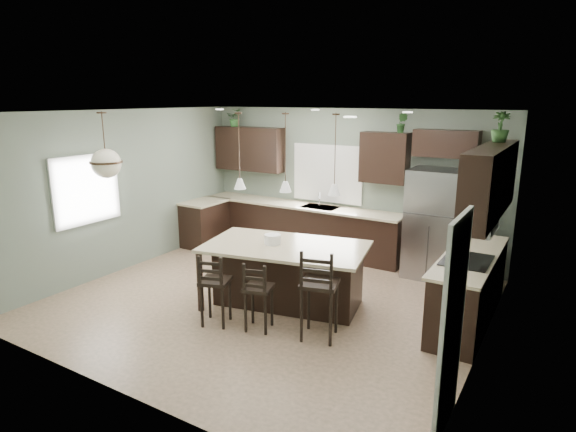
# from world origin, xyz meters

# --- Properties ---
(ground) EXTENTS (6.00, 6.00, 0.00)m
(ground) POSITION_xyz_m (0.00, 0.00, 0.00)
(ground) COLOR #9E8466
(ground) RESTS_ON ground
(pantry_door) EXTENTS (0.04, 0.82, 2.04)m
(pantry_door) POSITION_xyz_m (2.98, -1.55, 1.02)
(pantry_door) COLOR white
(pantry_door) RESTS_ON ground
(window_back) EXTENTS (1.35, 0.02, 1.00)m
(window_back) POSITION_xyz_m (-0.40, 2.73, 1.55)
(window_back) COLOR white
(window_back) RESTS_ON room_shell
(window_left) EXTENTS (0.02, 1.10, 1.00)m
(window_left) POSITION_xyz_m (-2.98, -0.80, 1.55)
(window_left) COLOR white
(window_left) RESTS_ON room_shell
(left_return_cabs) EXTENTS (0.60, 0.90, 0.90)m
(left_return_cabs) POSITION_xyz_m (-2.70, 1.70, 0.45)
(left_return_cabs) COLOR black
(left_return_cabs) RESTS_ON ground
(left_return_countertop) EXTENTS (0.66, 0.96, 0.04)m
(left_return_countertop) POSITION_xyz_m (-2.68, 1.70, 0.92)
(left_return_countertop) COLOR beige
(left_return_countertop) RESTS_ON left_return_cabs
(back_lower_cabs) EXTENTS (4.20, 0.60, 0.90)m
(back_lower_cabs) POSITION_xyz_m (-0.85, 2.45, 0.45)
(back_lower_cabs) COLOR black
(back_lower_cabs) RESTS_ON ground
(back_countertop) EXTENTS (4.20, 0.66, 0.04)m
(back_countertop) POSITION_xyz_m (-0.85, 2.43, 0.92)
(back_countertop) COLOR beige
(back_countertop) RESTS_ON back_lower_cabs
(sink_inset) EXTENTS (0.70, 0.45, 0.01)m
(sink_inset) POSITION_xyz_m (-0.40, 2.43, 0.94)
(sink_inset) COLOR gray
(sink_inset) RESTS_ON back_countertop
(faucet) EXTENTS (0.02, 0.02, 0.28)m
(faucet) POSITION_xyz_m (-0.40, 2.40, 1.08)
(faucet) COLOR silver
(faucet) RESTS_ON back_countertop
(back_upper_left) EXTENTS (1.55, 0.34, 0.90)m
(back_upper_left) POSITION_xyz_m (-2.15, 2.58, 1.95)
(back_upper_left) COLOR black
(back_upper_left) RESTS_ON room_shell
(back_upper_right) EXTENTS (0.85, 0.34, 0.90)m
(back_upper_right) POSITION_xyz_m (0.80, 2.58, 1.95)
(back_upper_right) COLOR black
(back_upper_right) RESTS_ON room_shell
(fridge_header) EXTENTS (1.05, 0.34, 0.45)m
(fridge_header) POSITION_xyz_m (1.85, 2.58, 2.25)
(fridge_header) COLOR black
(fridge_header) RESTS_ON room_shell
(right_lower_cabs) EXTENTS (0.60, 2.35, 0.90)m
(right_lower_cabs) POSITION_xyz_m (2.70, 0.87, 0.45)
(right_lower_cabs) COLOR black
(right_lower_cabs) RESTS_ON ground
(right_countertop) EXTENTS (0.66, 2.35, 0.04)m
(right_countertop) POSITION_xyz_m (2.68, 0.87, 0.92)
(right_countertop) COLOR beige
(right_countertop) RESTS_ON right_lower_cabs
(cooktop) EXTENTS (0.58, 0.75, 0.02)m
(cooktop) POSITION_xyz_m (2.68, 0.60, 0.94)
(cooktop) COLOR black
(cooktop) RESTS_ON right_countertop
(wall_oven_front) EXTENTS (0.01, 0.72, 0.60)m
(wall_oven_front) POSITION_xyz_m (2.40, 0.60, 0.45)
(wall_oven_front) COLOR gray
(wall_oven_front) RESTS_ON right_lower_cabs
(right_upper_cabs) EXTENTS (0.34, 2.35, 0.90)m
(right_upper_cabs) POSITION_xyz_m (2.83, 0.87, 1.95)
(right_upper_cabs) COLOR black
(right_upper_cabs) RESTS_ON room_shell
(microwave) EXTENTS (0.40, 0.75, 0.40)m
(microwave) POSITION_xyz_m (2.78, 0.60, 1.55)
(microwave) COLOR gray
(microwave) RESTS_ON right_upper_cabs
(refrigerator) EXTENTS (0.90, 0.74, 1.85)m
(refrigerator) POSITION_xyz_m (1.83, 2.32, 0.93)
(refrigerator) COLOR gray
(refrigerator) RESTS_ON ground
(kitchen_island) EXTENTS (2.53, 1.75, 0.92)m
(kitchen_island) POSITION_xyz_m (0.30, 0.01, 0.46)
(kitchen_island) COLOR black
(kitchen_island) RESTS_ON ground
(serving_dish) EXTENTS (0.24, 0.24, 0.14)m
(serving_dish) POSITION_xyz_m (0.10, -0.03, 0.99)
(serving_dish) COLOR white
(serving_dish) RESTS_ON kitchen_island
(bar_stool_left) EXTENTS (0.48, 0.48, 1.01)m
(bar_stool_left) POSITION_xyz_m (-0.19, -1.00, 0.50)
(bar_stool_left) COLOR black
(bar_stool_left) RESTS_ON ground
(bar_stool_center) EXTENTS (0.43, 0.43, 0.95)m
(bar_stool_center) POSITION_xyz_m (0.39, -0.83, 0.48)
(bar_stool_center) COLOR black
(bar_stool_center) RESTS_ON ground
(bar_stool_right) EXTENTS (0.55, 0.55, 1.21)m
(bar_stool_right) POSITION_xyz_m (1.18, -0.63, 0.60)
(bar_stool_right) COLOR black
(bar_stool_right) RESTS_ON ground
(pendant_left) EXTENTS (0.17, 0.17, 1.10)m
(pendant_left) POSITION_xyz_m (-0.39, -0.14, 2.25)
(pendant_left) COLOR white
(pendant_left) RESTS_ON room_shell
(pendant_center) EXTENTS (0.17, 0.17, 1.10)m
(pendant_center) POSITION_xyz_m (0.30, 0.01, 2.25)
(pendant_center) COLOR white
(pendant_center) RESTS_ON room_shell
(pendant_right) EXTENTS (0.17, 0.17, 1.10)m
(pendant_right) POSITION_xyz_m (0.98, 0.15, 2.25)
(pendant_right) COLOR silver
(pendant_right) RESTS_ON room_shell
(chandelier) EXTENTS (0.47, 0.47, 0.97)m
(chandelier) POSITION_xyz_m (-2.18, -0.99, 2.32)
(chandelier) COLOR beige
(chandelier) RESTS_ON room_shell
(plant_back_left) EXTENTS (0.41, 0.38, 0.36)m
(plant_back_left) POSITION_xyz_m (-2.49, 2.55, 2.58)
(plant_back_left) COLOR #285726
(plant_back_left) RESTS_ON back_upper_left
(plant_back_right) EXTENTS (0.20, 0.17, 0.34)m
(plant_back_right) POSITION_xyz_m (1.09, 2.55, 2.57)
(plant_back_right) COLOR #234920
(plant_back_right) RESTS_ON back_upper_right
(plant_right_wall) EXTENTS (0.27, 0.27, 0.41)m
(plant_right_wall) POSITION_xyz_m (2.80, 1.48, 2.61)
(plant_right_wall) COLOR #2A5123
(plant_right_wall) RESTS_ON right_upper_cabs
(room_shell) EXTENTS (6.00, 6.00, 6.00)m
(room_shell) POSITION_xyz_m (0.00, 0.00, 1.70)
(room_shell) COLOR slate
(room_shell) RESTS_ON ground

